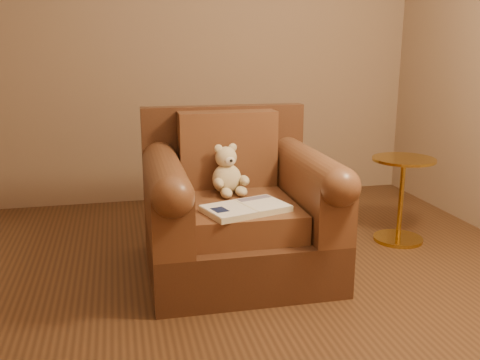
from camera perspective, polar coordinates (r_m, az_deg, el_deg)
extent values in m
plane|color=#4F301B|center=(3.00, -0.07, -12.25)|extent=(4.00, 4.00, 0.00)
cube|color=#917359|center=(4.65, -5.80, 14.35)|extent=(4.00, 0.02, 2.70)
cube|color=#4A2918|center=(3.25, -0.21, -7.23)|extent=(1.07, 1.02, 0.30)
cube|color=#4A2918|center=(3.53, -1.76, 2.63)|extent=(1.06, 0.12, 0.66)
cube|color=brown|center=(3.12, -0.01, -3.68)|extent=(0.62, 0.75, 0.16)
cube|color=brown|center=(3.39, -1.33, 3.32)|extent=(0.62, 0.18, 0.48)
cube|color=brown|center=(3.04, -7.87, -2.56)|extent=(0.22, 0.90, 0.34)
cube|color=brown|center=(3.21, 7.41, -1.62)|extent=(0.22, 0.90, 0.34)
cylinder|color=brown|center=(2.99, -7.98, 0.56)|extent=(0.22, 0.90, 0.21)
cylinder|color=brown|center=(3.17, 7.51, 1.33)|extent=(0.22, 0.90, 0.21)
ellipsoid|color=beige|center=(3.26, -1.42, 0.12)|extent=(0.18, 0.16, 0.19)
sphere|color=beige|center=(3.24, -1.51, 2.43)|extent=(0.13, 0.13, 0.13)
ellipsoid|color=beige|center=(3.21, -2.31, 3.35)|extent=(0.05, 0.03, 0.05)
ellipsoid|color=beige|center=(3.25, -0.80, 3.47)|extent=(0.05, 0.03, 0.05)
ellipsoid|color=beige|center=(3.18, -1.08, 2.02)|extent=(0.06, 0.04, 0.05)
sphere|color=black|center=(3.16, -0.93, 2.07)|extent=(0.02, 0.02, 0.02)
ellipsoid|color=beige|center=(3.16, -2.29, -0.33)|extent=(0.06, 0.12, 0.06)
ellipsoid|color=beige|center=(3.22, 0.45, -0.03)|extent=(0.06, 0.12, 0.06)
ellipsoid|color=beige|center=(3.16, -1.47, -1.40)|extent=(0.07, 0.12, 0.06)
ellipsoid|color=beige|center=(3.19, 0.14, -1.22)|extent=(0.07, 0.12, 0.06)
cube|color=beige|center=(2.91, 0.63, -3.08)|extent=(0.50, 0.38, 0.03)
cube|color=white|center=(2.85, -1.28, -3.08)|extent=(0.28, 0.32, 0.00)
cube|color=white|center=(2.96, 2.48, -2.43)|extent=(0.28, 0.32, 0.00)
cube|color=beige|center=(2.90, 0.63, -2.73)|extent=(0.09, 0.26, 0.00)
cube|color=#0F1638|center=(2.83, -2.17, -3.19)|extent=(0.10, 0.11, 0.00)
cube|color=slate|center=(3.03, 1.52, -1.95)|extent=(0.21, 0.11, 0.00)
cylinder|color=gold|center=(3.94, 16.49, -6.02)|extent=(0.34, 0.34, 0.03)
cylinder|color=gold|center=(3.85, 16.78, -2.06)|extent=(0.03, 0.03, 0.55)
cylinder|color=gold|center=(3.78, 17.09, 2.11)|extent=(0.42, 0.42, 0.02)
cylinder|color=gold|center=(3.78, 17.08, 1.91)|extent=(0.03, 0.03, 0.02)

